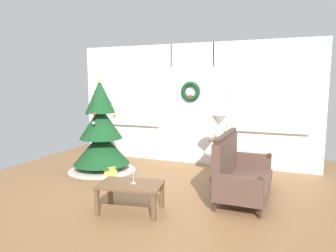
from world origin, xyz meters
name	(u,v)px	position (x,y,z in m)	size (l,w,h in m)	color
ground_plane	(152,193)	(0.00, 0.00, 0.00)	(6.76, 6.76, 0.00)	brown
back_wall_with_door	(192,104)	(0.00, 2.08, 1.28)	(5.20, 0.19, 2.55)	white
christmas_tree	(101,136)	(-1.48, 0.86, 0.68)	(1.32, 1.32, 1.85)	#4C331E
settee_sofa	(238,172)	(1.25, 0.39, 0.38)	(0.74, 1.55, 0.96)	#3D281C
side_table	(221,150)	(0.82, 1.23, 0.50)	(0.50, 0.48, 0.71)	brown
table_lamp	(219,123)	(0.76, 1.27, 0.99)	(0.28, 0.28, 0.44)	silver
flower_vase	(226,134)	(0.92, 1.17, 0.82)	(0.11, 0.10, 0.35)	tan
coffee_table	(130,188)	(0.01, -0.74, 0.33)	(0.91, 0.65, 0.39)	brown
wine_glass	(133,173)	(0.05, -0.72, 0.53)	(0.08, 0.08, 0.20)	silver
gift_box	(111,171)	(-1.11, 0.58, 0.09)	(0.18, 0.16, 0.18)	#D8C64C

